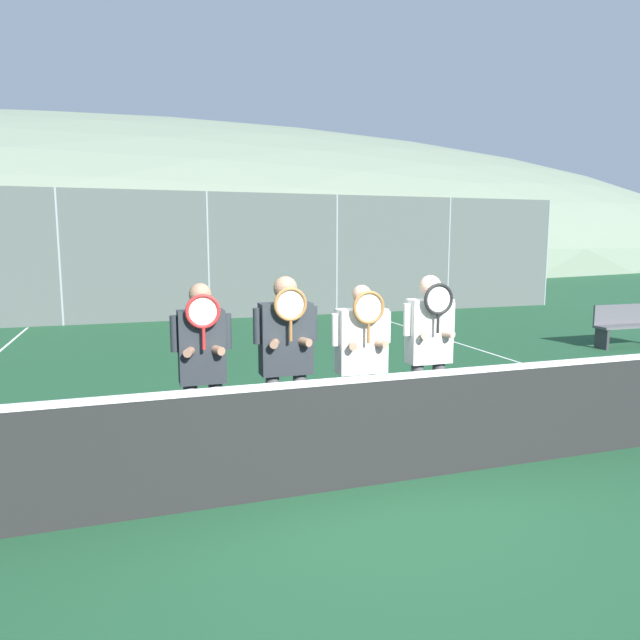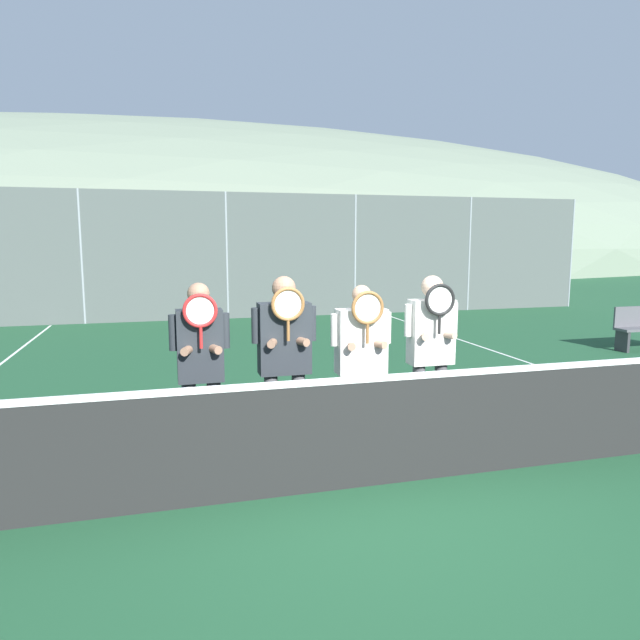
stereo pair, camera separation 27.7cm
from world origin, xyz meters
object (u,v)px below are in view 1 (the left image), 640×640
(car_center, at_px, (335,276))
(car_left_of_center, at_px, (178,281))
(player_rightmost, at_px, (429,342))
(player_center_left, at_px, (286,351))
(player_leftmost, at_px, (202,362))
(bench_courtside, at_px, (627,324))
(player_center_right, at_px, (361,353))

(car_center, bearing_deg, car_left_of_center, -176.95)
(player_rightmost, xyz_separation_m, car_center, (3.64, 13.09, -0.15))
(player_center_left, relative_size, car_center, 0.39)
(player_leftmost, relative_size, bench_courtside, 1.16)
(player_center_left, bearing_deg, car_left_of_center, 90.20)
(player_rightmost, relative_size, car_center, 0.38)
(player_center_left, bearing_deg, player_center_right, 1.32)
(car_left_of_center, xyz_separation_m, bench_courtside, (8.12, -9.20, -0.44))
(player_center_left, height_order, bench_courtside, player_center_left)
(car_center, bearing_deg, bench_courtside, -73.18)
(player_leftmost, height_order, player_center_left, player_center_left)
(player_center_left, xyz_separation_m, car_left_of_center, (-0.04, 12.88, -0.20))
(player_leftmost, bearing_deg, car_left_of_center, 86.68)
(player_leftmost, bearing_deg, player_rightmost, 1.81)
(bench_courtside, bearing_deg, player_center_left, -155.45)
(player_leftmost, distance_m, player_center_right, 1.58)
(player_center_right, distance_m, player_rightmost, 0.79)
(player_leftmost, xyz_separation_m, car_center, (6.00, 13.17, -0.11))
(player_leftmost, xyz_separation_m, player_center_left, (0.79, 0.00, 0.06))
(player_rightmost, distance_m, car_center, 13.59)
(player_rightmost, xyz_separation_m, bench_courtside, (6.50, 3.62, -0.62))
(car_left_of_center, height_order, car_center, car_center)
(player_center_right, distance_m, bench_courtside, 8.18)
(player_rightmost, relative_size, car_left_of_center, 0.40)
(player_center_left, relative_size, bench_courtside, 1.19)
(car_left_of_center, bearing_deg, player_center_right, -86.32)
(player_center_left, height_order, car_center, car_center)
(car_center, bearing_deg, player_leftmost, -114.50)
(car_center, distance_m, bench_courtside, 9.91)
(player_center_right, bearing_deg, bench_courtside, 26.72)
(player_center_right, bearing_deg, player_rightmost, 3.81)
(player_center_left, height_order, player_center_right, player_center_left)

